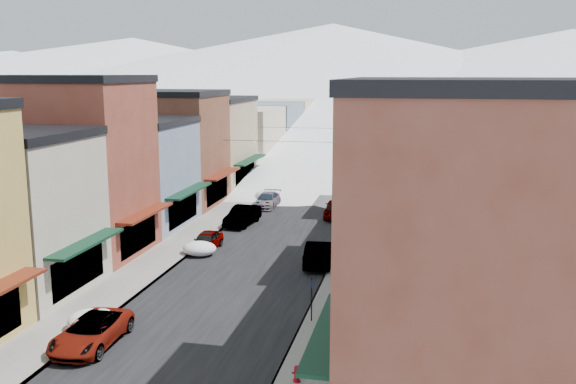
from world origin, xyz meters
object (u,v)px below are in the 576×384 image
at_px(car_white_suv, 91,332).
at_px(car_dark_hatch, 242,216).
at_px(car_green_sedan, 320,253).
at_px(trash_can, 335,253).
at_px(fire_hydrant, 297,374).
at_px(streetlamp_near, 344,209).
at_px(car_silver_sedan, 207,241).

bearing_deg(car_white_suv, car_dark_hatch, 88.08).
height_order(car_green_sedan, trash_can, car_green_sedan).
relative_size(fire_hydrant, streetlamp_near, 0.15).
bearing_deg(car_dark_hatch, streetlamp_near, -29.34).
relative_size(car_dark_hatch, fire_hydrant, 6.93).
relative_size(car_white_suv, trash_can, 5.05).
height_order(trash_can, streetlamp_near, streetlamp_near).
bearing_deg(car_dark_hatch, fire_hydrant, -63.78).
distance_m(car_dark_hatch, fire_hydrant, 28.33).
bearing_deg(car_dark_hatch, trash_can, -39.03).
relative_size(car_white_suv, fire_hydrant, 7.27).
xyz_separation_m(car_white_suv, streetlamp_near, (9.73, 18.16, 2.50)).
height_order(car_white_suv, trash_can, car_white_suv).
height_order(car_silver_sedan, car_dark_hatch, car_dark_hatch).
xyz_separation_m(fire_hydrant, trash_can, (-0.79, 17.56, 0.19)).
xyz_separation_m(car_white_suv, car_silver_sedan, (-0.11, 16.93, -0.04)).
bearing_deg(car_green_sedan, streetlamp_near, -114.60).
height_order(car_dark_hatch, trash_can, car_dark_hatch).
bearing_deg(trash_can, car_white_suv, -120.76).
distance_m(car_silver_sedan, trash_can, 9.57).
bearing_deg(streetlamp_near, car_white_suv, -118.18).
distance_m(car_silver_sedan, fire_hydrant, 21.36).
relative_size(car_silver_sedan, car_dark_hatch, 0.81).
bearing_deg(streetlamp_near, trash_can, -98.18).
bearing_deg(fire_hydrant, trash_can, 92.59).
height_order(car_green_sedan, fire_hydrant, car_green_sedan).
bearing_deg(trash_can, fire_hydrant, -87.41).
relative_size(car_dark_hatch, car_green_sedan, 0.98).
height_order(car_silver_sedan, car_green_sedan, car_green_sedan).
xyz_separation_m(fire_hydrant, streetlamp_near, (-0.45, 19.94, 2.74)).
height_order(fire_hydrant, trash_can, trash_can).
distance_m(fire_hydrant, streetlamp_near, 20.14).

